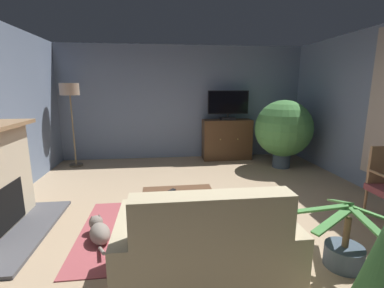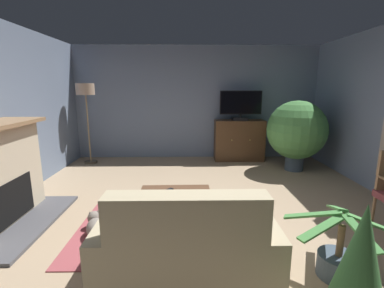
{
  "view_description": "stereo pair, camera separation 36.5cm",
  "coord_description": "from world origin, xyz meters",
  "px_view_note": "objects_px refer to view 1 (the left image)",
  "views": [
    {
      "loc": [
        -0.57,
        -3.15,
        1.7
      ],
      "look_at": [
        -0.15,
        0.4,
        0.95
      ],
      "focal_mm": 25.29,
      "sensor_mm": 36.0,
      "label": 1
    },
    {
      "loc": [
        -0.21,
        -3.17,
        1.7
      ],
      "look_at": [
        -0.15,
        0.4,
        0.95
      ],
      "focal_mm": 25.29,
      "sensor_mm": 36.0,
      "label": 2
    }
  ],
  "objects_px": {
    "television": "(228,104)",
    "coffee_table": "(178,197)",
    "tv_cabinet": "(227,140)",
    "cat": "(99,231)",
    "floor_lamp": "(70,97)",
    "potted_plant_small_fern_corner": "(283,129)",
    "tv_remote": "(170,192)",
    "sofa_floral": "(205,253)",
    "potted_plant_on_hearth_side": "(344,250)"
  },
  "relations": [
    {
      "from": "television",
      "to": "coffee_table",
      "type": "height_order",
      "value": "television"
    },
    {
      "from": "floor_lamp",
      "to": "coffee_table",
      "type": "bearing_deg",
      "value": -53.94
    },
    {
      "from": "sofa_floral",
      "to": "cat",
      "type": "xyz_separation_m",
      "value": [
        -1.07,
        0.84,
        -0.21
      ]
    },
    {
      "from": "potted_plant_on_hearth_side",
      "to": "floor_lamp",
      "type": "height_order",
      "value": "floor_lamp"
    },
    {
      "from": "tv_cabinet",
      "to": "television",
      "type": "relative_size",
      "value": 1.21
    },
    {
      "from": "tv_cabinet",
      "to": "floor_lamp",
      "type": "bearing_deg",
      "value": -176.42
    },
    {
      "from": "tv_remote",
      "to": "potted_plant_on_hearth_side",
      "type": "distance_m",
      "value": 1.95
    },
    {
      "from": "television",
      "to": "floor_lamp",
      "type": "height_order",
      "value": "floor_lamp"
    },
    {
      "from": "tv_remote",
      "to": "potted_plant_small_fern_corner",
      "type": "xyz_separation_m",
      "value": [
        2.48,
        2.17,
        0.41
      ]
    },
    {
      "from": "television",
      "to": "cat",
      "type": "distance_m",
      "value": 4.18
    },
    {
      "from": "tv_remote",
      "to": "potted_plant_small_fern_corner",
      "type": "bearing_deg",
      "value": 170.72
    },
    {
      "from": "potted_plant_small_fern_corner",
      "to": "potted_plant_on_hearth_side",
      "type": "xyz_separation_m",
      "value": [
        -0.86,
        -3.24,
        -0.66
      ]
    },
    {
      "from": "tv_remote",
      "to": "potted_plant_small_fern_corner",
      "type": "height_order",
      "value": "potted_plant_small_fern_corner"
    },
    {
      "from": "coffee_table",
      "to": "television",
      "type": "bearing_deg",
      "value": 65.36
    },
    {
      "from": "coffee_table",
      "to": "potted_plant_small_fern_corner",
      "type": "distance_m",
      "value": 3.29
    },
    {
      "from": "television",
      "to": "sofa_floral",
      "type": "height_order",
      "value": "television"
    },
    {
      "from": "coffee_table",
      "to": "potted_plant_small_fern_corner",
      "type": "bearing_deg",
      "value": 42.94
    },
    {
      "from": "potted_plant_small_fern_corner",
      "to": "floor_lamp",
      "type": "height_order",
      "value": "floor_lamp"
    },
    {
      "from": "sofa_floral",
      "to": "coffee_table",
      "type": "bearing_deg",
      "value": 97.52
    },
    {
      "from": "tv_remote",
      "to": "potted_plant_on_hearth_side",
      "type": "bearing_deg",
      "value": 96.07
    },
    {
      "from": "tv_cabinet",
      "to": "television",
      "type": "bearing_deg",
      "value": -90.0
    },
    {
      "from": "television",
      "to": "floor_lamp",
      "type": "bearing_deg",
      "value": -177.31
    },
    {
      "from": "tv_remote",
      "to": "cat",
      "type": "height_order",
      "value": "tv_remote"
    },
    {
      "from": "television",
      "to": "potted_plant_small_fern_corner",
      "type": "xyz_separation_m",
      "value": [
        1.01,
        -0.77,
        -0.48
      ]
    },
    {
      "from": "sofa_floral",
      "to": "potted_plant_on_hearth_side",
      "type": "xyz_separation_m",
      "value": [
        1.37,
        0.11,
        -0.15
      ]
    },
    {
      "from": "tv_cabinet",
      "to": "potted_plant_small_fern_corner",
      "type": "height_order",
      "value": "potted_plant_small_fern_corner"
    },
    {
      "from": "television",
      "to": "floor_lamp",
      "type": "distance_m",
      "value": 3.44
    },
    {
      "from": "television",
      "to": "potted_plant_on_hearth_side",
      "type": "relative_size",
      "value": 1.04
    },
    {
      "from": "tv_cabinet",
      "to": "cat",
      "type": "distance_m",
      "value": 4.06
    },
    {
      "from": "tv_cabinet",
      "to": "tv_remote",
      "type": "bearing_deg",
      "value": -116.11
    },
    {
      "from": "cat",
      "to": "floor_lamp",
      "type": "relative_size",
      "value": 0.37
    },
    {
      "from": "television",
      "to": "potted_plant_small_fern_corner",
      "type": "distance_m",
      "value": 1.36
    },
    {
      "from": "coffee_table",
      "to": "potted_plant_on_hearth_side",
      "type": "xyz_separation_m",
      "value": [
        1.52,
        -1.02,
        -0.19
      ]
    },
    {
      "from": "sofa_floral",
      "to": "potted_plant_small_fern_corner",
      "type": "bearing_deg",
      "value": 56.31
    },
    {
      "from": "coffee_table",
      "to": "sofa_floral",
      "type": "bearing_deg",
      "value": -82.48
    },
    {
      "from": "coffee_table",
      "to": "floor_lamp",
      "type": "xyz_separation_m",
      "value": [
        -2.06,
        2.83,
        1.15
      ]
    },
    {
      "from": "television",
      "to": "potted_plant_on_hearth_side",
      "type": "distance_m",
      "value": 4.18
    },
    {
      "from": "tv_cabinet",
      "to": "coffee_table",
      "type": "distance_m",
      "value": 3.34
    },
    {
      "from": "coffee_table",
      "to": "sofa_floral",
      "type": "distance_m",
      "value": 1.14
    },
    {
      "from": "tv_cabinet",
      "to": "cat",
      "type": "relative_size",
      "value": 1.73
    },
    {
      "from": "potted_plant_on_hearth_side",
      "to": "floor_lamp",
      "type": "bearing_deg",
      "value": 132.89
    },
    {
      "from": "tv_remote",
      "to": "floor_lamp",
      "type": "distance_m",
      "value": 3.58
    },
    {
      "from": "tv_cabinet",
      "to": "coffee_table",
      "type": "bearing_deg",
      "value": -114.26
    },
    {
      "from": "coffee_table",
      "to": "floor_lamp",
      "type": "bearing_deg",
      "value": 126.06
    },
    {
      "from": "potted_plant_small_fern_corner",
      "to": "tv_cabinet",
      "type": "bearing_deg",
      "value": 140.68
    },
    {
      "from": "potted_plant_small_fern_corner",
      "to": "tv_remote",
      "type": "bearing_deg",
      "value": -138.78
    },
    {
      "from": "coffee_table",
      "to": "tv_remote",
      "type": "bearing_deg",
      "value": 155.89
    },
    {
      "from": "potted_plant_small_fern_corner",
      "to": "potted_plant_on_hearth_side",
      "type": "height_order",
      "value": "potted_plant_small_fern_corner"
    },
    {
      "from": "potted_plant_small_fern_corner",
      "to": "floor_lamp",
      "type": "xyz_separation_m",
      "value": [
        -4.44,
        0.61,
        0.68
      ]
    },
    {
      "from": "tv_cabinet",
      "to": "sofa_floral",
      "type": "bearing_deg",
      "value": -106.31
    }
  ]
}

